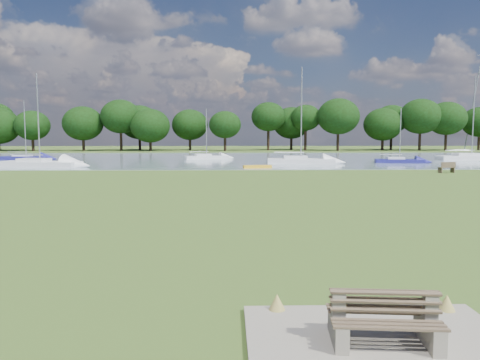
{
  "coord_description": "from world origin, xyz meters",
  "views": [
    {
      "loc": [
        -2.37,
        -20.88,
        3.31
      ],
      "look_at": [
        -1.93,
        -2.0,
        1.45
      ],
      "focal_mm": 35.0,
      "sensor_mm": 36.0,
      "label": 1
    }
  ],
  "objects_px": {
    "sailboat_0": "(471,156)",
    "sailboat_2": "(399,160)",
    "sailboat_1": "(300,159)",
    "sailboat_3": "(206,156)",
    "sailboat_5": "(26,157)",
    "bench_pair": "(384,320)",
    "riverbank_bench": "(447,167)",
    "sailboat_4": "(39,162)",
    "kayak": "(257,167)"
  },
  "relations": [
    {
      "from": "sailboat_0",
      "to": "sailboat_2",
      "type": "bearing_deg",
      "value": -155.54
    },
    {
      "from": "sailboat_2",
      "to": "sailboat_1",
      "type": "bearing_deg",
      "value": -165.09
    },
    {
      "from": "sailboat_3",
      "to": "sailboat_5",
      "type": "xyz_separation_m",
      "value": [
        -22.8,
        -0.83,
        0.01
      ]
    },
    {
      "from": "sailboat_5",
      "to": "sailboat_2",
      "type": "bearing_deg",
      "value": -4.67
    },
    {
      "from": "bench_pair",
      "to": "riverbank_bench",
      "type": "height_order",
      "value": "bench_pair"
    },
    {
      "from": "sailboat_2",
      "to": "bench_pair",
      "type": "bearing_deg",
      "value": -101.02
    },
    {
      "from": "sailboat_4",
      "to": "sailboat_2",
      "type": "bearing_deg",
      "value": 20.82
    },
    {
      "from": "sailboat_0",
      "to": "sailboat_1",
      "type": "relative_size",
      "value": 1.0
    },
    {
      "from": "bench_pair",
      "to": "sailboat_0",
      "type": "xyz_separation_m",
      "value": [
        28.16,
        51.39,
        0.1
      ]
    },
    {
      "from": "bench_pair",
      "to": "riverbank_bench",
      "type": "xyz_separation_m",
      "value": [
        16.27,
        32.52,
        0.01
      ]
    },
    {
      "from": "sailboat_0",
      "to": "sailboat_1",
      "type": "bearing_deg",
      "value": -165.92
    },
    {
      "from": "sailboat_5",
      "to": "sailboat_1",
      "type": "bearing_deg",
      "value": -9.57
    },
    {
      "from": "sailboat_0",
      "to": "sailboat_4",
      "type": "bearing_deg",
      "value": -170.23
    },
    {
      "from": "kayak",
      "to": "sailboat_4",
      "type": "distance_m",
      "value": 21.78
    },
    {
      "from": "sailboat_4",
      "to": "sailboat_1",
      "type": "bearing_deg",
      "value": 21.85
    },
    {
      "from": "sailboat_4",
      "to": "sailboat_0",
      "type": "bearing_deg",
      "value": 25.63
    },
    {
      "from": "sailboat_0",
      "to": "sailboat_4",
      "type": "height_order",
      "value": "sailboat_0"
    },
    {
      "from": "riverbank_bench",
      "to": "sailboat_2",
      "type": "distance_m",
      "value": 12.98
    },
    {
      "from": "bench_pair",
      "to": "sailboat_4",
      "type": "bearing_deg",
      "value": 123.34
    },
    {
      "from": "kayak",
      "to": "sailboat_0",
      "type": "bearing_deg",
      "value": 14.67
    },
    {
      "from": "riverbank_bench",
      "to": "sailboat_1",
      "type": "distance_m",
      "value": 16.05
    },
    {
      "from": "sailboat_2",
      "to": "sailboat_3",
      "type": "height_order",
      "value": "sailboat_3"
    },
    {
      "from": "sailboat_1",
      "to": "sailboat_2",
      "type": "distance_m",
      "value": 11.45
    },
    {
      "from": "riverbank_bench",
      "to": "sailboat_3",
      "type": "relative_size",
      "value": 0.25
    },
    {
      "from": "sailboat_1",
      "to": "sailboat_4",
      "type": "xyz_separation_m",
      "value": [
        -26.76,
        -4.29,
        -0.05
      ]
    },
    {
      "from": "sailboat_0",
      "to": "sailboat_5",
      "type": "xyz_separation_m",
      "value": [
        -56.32,
        1.53,
        -0.09
      ]
    },
    {
      "from": "kayak",
      "to": "sailboat_1",
      "type": "bearing_deg",
      "value": 40.33
    },
    {
      "from": "bench_pair",
      "to": "sailboat_2",
      "type": "distance_m",
      "value": 48.5
    },
    {
      "from": "sailboat_1",
      "to": "sailboat_3",
      "type": "distance_m",
      "value": 14.31
    },
    {
      "from": "sailboat_4",
      "to": "bench_pair",
      "type": "bearing_deg",
      "value": -49.24
    },
    {
      "from": "kayak",
      "to": "sailboat_5",
      "type": "xyz_separation_m",
      "value": [
        -28.52,
        14.92,
        0.28
      ]
    },
    {
      "from": "bench_pair",
      "to": "sailboat_0",
      "type": "relative_size",
      "value": 0.17
    },
    {
      "from": "bench_pair",
      "to": "sailboat_5",
      "type": "distance_m",
      "value": 59.95
    },
    {
      "from": "sailboat_0",
      "to": "sailboat_5",
      "type": "relative_size",
      "value": 1.41
    },
    {
      "from": "kayak",
      "to": "sailboat_2",
      "type": "relative_size",
      "value": 0.45
    },
    {
      "from": "bench_pair",
      "to": "sailboat_1",
      "type": "xyz_separation_m",
      "value": [
        5.44,
        44.36,
        0.12
      ]
    },
    {
      "from": "riverbank_bench",
      "to": "sailboat_4",
      "type": "relative_size",
      "value": 0.17
    },
    {
      "from": "sailboat_5",
      "to": "sailboat_0",
      "type": "bearing_deg",
      "value": 3.16
    },
    {
      "from": "kayak",
      "to": "sailboat_0",
      "type": "distance_m",
      "value": 30.86
    },
    {
      "from": "kayak",
      "to": "sailboat_1",
      "type": "height_order",
      "value": "sailboat_1"
    },
    {
      "from": "kayak",
      "to": "sailboat_2",
      "type": "height_order",
      "value": "sailboat_2"
    },
    {
      "from": "sailboat_2",
      "to": "kayak",
      "type": "bearing_deg",
      "value": -146.28
    },
    {
      "from": "bench_pair",
      "to": "sailboat_5",
      "type": "relative_size",
      "value": 0.23
    },
    {
      "from": "sailboat_2",
      "to": "riverbank_bench",
      "type": "bearing_deg",
      "value": -83.23
    },
    {
      "from": "riverbank_bench",
      "to": "sailboat_4",
      "type": "distance_m",
      "value": 38.34
    },
    {
      "from": "riverbank_bench",
      "to": "sailboat_2",
      "type": "relative_size",
      "value": 0.26
    },
    {
      "from": "sailboat_0",
      "to": "sailboat_1",
      "type": "distance_m",
      "value": 23.78
    },
    {
      "from": "sailboat_2",
      "to": "sailboat_3",
      "type": "distance_m",
      "value": 23.69
    },
    {
      "from": "riverbank_bench",
      "to": "sailboat_3",
      "type": "xyz_separation_m",
      "value": [
        -21.62,
        21.23,
        -0.01
      ]
    },
    {
      "from": "bench_pair",
      "to": "sailboat_0",
      "type": "bearing_deg",
      "value": 66.61
    }
  ]
}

